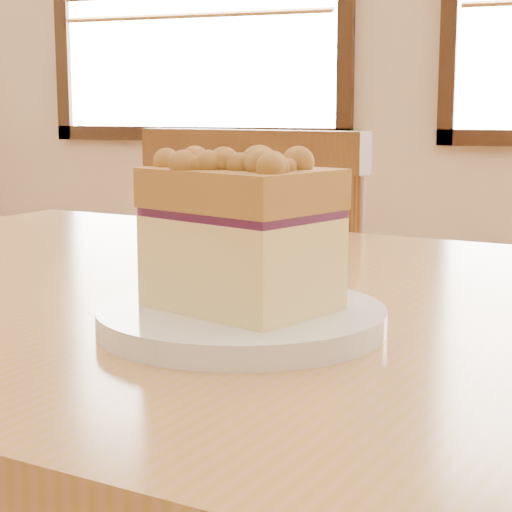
{
  "coord_description": "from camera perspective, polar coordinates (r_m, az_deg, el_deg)",
  "views": [
    {
      "loc": [
        0.17,
        -0.51,
        0.92
      ],
      "look_at": [
        -0.07,
        0.12,
        0.8
      ],
      "focal_mm": 62.0,
      "sensor_mm": 36.0,
      "label": 1
    }
  ],
  "objects": [
    {
      "name": "cafe_table_main",
      "position": [
        0.84,
        -1.24,
        -8.95
      ],
      "size": [
        1.28,
        0.95,
        0.75
      ],
      "rotation": [
        0.0,
        0.0,
        -0.15
      ],
      "color": "#BB7C48",
      "rests_on": "ground"
    },
    {
      "name": "cafe_chair_main",
      "position": [
        1.47,
        2.61,
        -8.74
      ],
      "size": [
        0.47,
        0.47,
        0.89
      ],
      "rotation": [
        0.0,
        0.0,
        2.96
      ],
      "color": "brown",
      "rests_on": "ground"
    },
    {
      "name": "cake_slice",
      "position": [
        0.65,
        -1.03,
        1.6
      ],
      "size": [
        0.15,
        0.14,
        0.12
      ],
      "rotation": [
        0.0,
        0.0,
        -0.36
      ],
      "color": "#F9E88D",
      "rests_on": "plate"
    },
    {
      "name": "plate",
      "position": [
        0.67,
        -0.93,
        -4.13
      ],
      "size": [
        0.22,
        0.22,
        0.02
      ],
      "color": "white",
      "rests_on": "cafe_table_main"
    }
  ]
}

